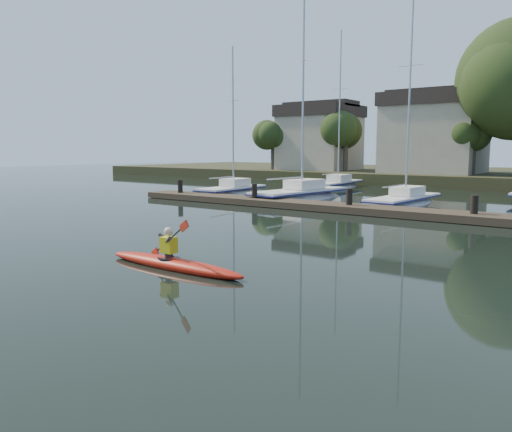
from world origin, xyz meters
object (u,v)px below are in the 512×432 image
Objects in this scene: dock at (407,212)px; kayak at (172,261)px; sailboat_5 at (337,190)px; sailboat_2 at (403,209)px; sailboat_1 at (299,203)px; sailboat_0 at (232,198)px.

kayak is at bearing -96.42° from dock.
dock is at bearing -55.57° from sailboat_5.
kayak reaches higher than dock.
sailboat_1 is at bearing -169.84° from sailboat_2.
kayak is 0.43× the size of sailboat_0.
sailboat_1 is 10.19m from sailboat_5.
dock is at bearing 83.69° from kayak.
sailboat_5 is (-2.42, 9.89, 0.03)m from sailboat_1.
kayak is 0.36× the size of sailboat_2.
kayak is 0.35× the size of sailboat_5.
sailboat_5 is at bearing 137.85° from sailboat_2.
sailboat_5 reaches higher than sailboat_0.
sailboat_0 reaches higher than kayak.
sailboat_1 is 6.51m from sailboat_2.
sailboat_5 reaches higher than sailboat_2.
sailboat_5 is at bearing 127.96° from dock.
sailboat_1 is at bearing -79.80° from sailboat_5.
sailboat_1 is 1.08× the size of sailboat_5.
sailboat_2 is 0.97× the size of sailboat_5.
kayak is 13.98m from dock.
sailboat_0 is at bearing 164.65° from dock.
sailboat_2 is (-0.19, 18.35, -0.35)m from kayak.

